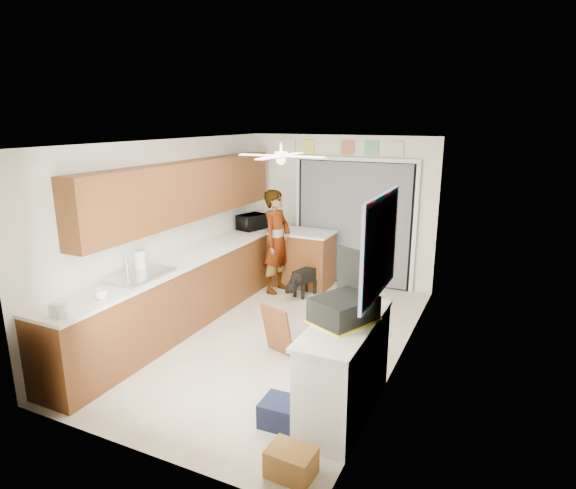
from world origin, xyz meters
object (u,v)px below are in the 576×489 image
(suitcase, at_px, (344,309))
(dog, at_px, (305,281))
(cup, at_px, (101,294))
(paper_towel_roll, at_px, (140,262))
(cardboard_box, at_px, (291,462))
(man, at_px, (277,242))
(microwave, at_px, (252,222))
(navy_crate, at_px, (283,413))

(suitcase, relative_size, dog, 0.89)
(cup, bearing_deg, paper_towel_roll, 106.24)
(suitcase, bearing_deg, dog, 144.18)
(paper_towel_roll, height_order, cardboard_box, paper_towel_roll)
(suitcase, bearing_deg, cup, -143.08)
(cup, height_order, man, man)
(microwave, distance_m, paper_towel_roll, 2.62)
(paper_towel_roll, xyz_separation_m, navy_crate, (2.31, -0.78, -0.96))
(man, bearing_deg, navy_crate, -147.96)
(suitcase, distance_m, man, 3.44)
(suitcase, height_order, navy_crate, suitcase)
(paper_towel_roll, xyz_separation_m, man, (0.66, 2.41, -0.24))
(cardboard_box, distance_m, navy_crate, 0.66)
(microwave, distance_m, navy_crate, 4.17)
(paper_towel_roll, distance_m, cardboard_box, 3.13)
(microwave, height_order, dog, microwave)
(microwave, height_order, cup, microwave)
(cardboard_box, distance_m, man, 4.31)
(paper_towel_roll, xyz_separation_m, suitcase, (2.72, -0.34, -0.02))
(navy_crate, relative_size, dog, 0.62)
(microwave, xyz_separation_m, dog, (1.08, -0.22, -0.82))
(microwave, relative_size, cup, 3.45)
(dog, bearing_deg, cup, -90.83)
(suitcase, relative_size, man, 0.33)
(cup, height_order, navy_crate, cup)
(microwave, relative_size, paper_towel_roll, 1.71)
(microwave, distance_m, cup, 3.51)
(microwave, bearing_deg, suitcase, -123.89)
(paper_towel_roll, relative_size, suitcase, 0.49)
(navy_crate, xyz_separation_m, man, (-1.65, 3.19, 0.72))
(man, distance_m, dog, 0.78)
(cardboard_box, height_order, navy_crate, navy_crate)
(paper_towel_roll, xyz_separation_m, dog, (1.17, 2.41, -0.83))
(cup, distance_m, suitcase, 2.53)
(man, bearing_deg, cardboard_box, -147.28)
(navy_crate, bearing_deg, cup, -177.25)
(navy_crate, bearing_deg, paper_towel_roll, 161.30)
(navy_crate, relative_size, man, 0.23)
(suitcase, bearing_deg, microwave, 156.29)
(cardboard_box, relative_size, dog, 0.59)
(suitcase, distance_m, cardboard_box, 1.38)
(microwave, distance_m, cardboard_box, 4.82)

